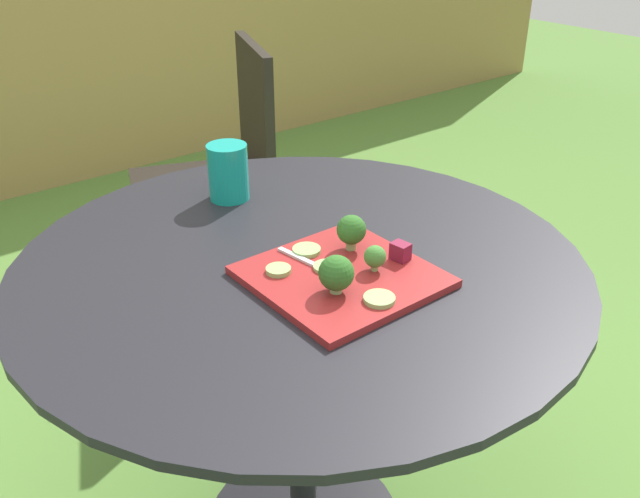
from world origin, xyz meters
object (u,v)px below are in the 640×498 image
at_px(patio_chair, 225,160).
at_px(drinking_glass, 228,175).
at_px(salad_plate, 342,276).
at_px(fork, 316,266).

xyz_separation_m(patio_chair, drinking_glass, (-0.39, -0.67, 0.26)).
bearing_deg(salad_plate, drinking_glass, 85.57).
bearing_deg(drinking_glass, salad_plate, -94.43).
bearing_deg(fork, patio_chair, 67.20).
bearing_deg(fork, drinking_glass, 81.72).
height_order(patio_chair, drinking_glass, patio_chair).
distance_m(patio_chair, fork, 1.16).
bearing_deg(drinking_glass, fork, -98.28).
xyz_separation_m(drinking_glass, fork, (-0.05, -0.37, -0.04)).
height_order(patio_chair, fork, patio_chair).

